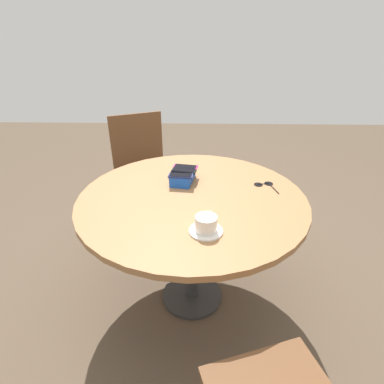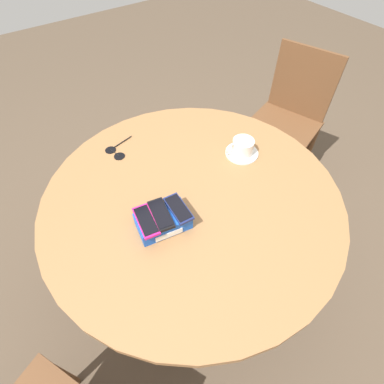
# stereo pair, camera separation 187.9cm
# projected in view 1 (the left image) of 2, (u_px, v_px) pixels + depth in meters

# --- Properties ---
(ground_plane) EXTENTS (8.00, 8.00, 0.00)m
(ground_plane) POSITION_uv_depth(u_px,v_px,m) (192.00, 296.00, 1.86)
(ground_plane) COLOR brown
(round_table) EXTENTS (1.16, 1.16, 0.71)m
(round_table) POSITION_uv_depth(u_px,v_px,m) (192.00, 209.00, 1.56)
(round_table) COLOR #2D2D2D
(round_table) RESTS_ON ground_plane
(phone_box) EXTENTS (0.20, 0.14, 0.06)m
(phone_box) POSITION_uv_depth(u_px,v_px,m) (183.00, 177.00, 1.66)
(phone_box) COLOR blue
(phone_box) RESTS_ON round_table
(phone_magenta) EXTENTS (0.08, 0.14, 0.01)m
(phone_magenta) POSITION_uv_depth(u_px,v_px,m) (185.00, 167.00, 1.69)
(phone_magenta) COLOR #D11975
(phone_magenta) RESTS_ON phone_box
(phone_black) EXTENTS (0.08, 0.14, 0.01)m
(phone_black) POSITION_uv_depth(u_px,v_px,m) (184.00, 171.00, 1.64)
(phone_black) COLOR black
(phone_black) RESTS_ON phone_box
(phone_navy) EXTENTS (0.07, 0.13, 0.01)m
(phone_navy) POSITION_uv_depth(u_px,v_px,m) (181.00, 176.00, 1.59)
(phone_navy) COLOR navy
(phone_navy) RESTS_ON phone_box
(saucer) EXTENTS (0.14, 0.14, 0.01)m
(saucer) POSITION_uv_depth(u_px,v_px,m) (206.00, 231.00, 1.25)
(saucer) COLOR silver
(saucer) RESTS_ON round_table
(coffee_cup) EXTENTS (0.12, 0.09, 0.07)m
(coffee_cup) POSITION_uv_depth(u_px,v_px,m) (206.00, 223.00, 1.23)
(coffee_cup) COLOR silver
(coffee_cup) RESTS_ON saucer
(sunglasses) EXTENTS (0.14, 0.11, 0.01)m
(sunglasses) POSITION_uv_depth(u_px,v_px,m) (265.00, 185.00, 1.63)
(sunglasses) COLOR black
(sunglasses) RESTS_ON round_table
(chair_near_window) EXTENTS (0.60, 0.60, 0.88)m
(chair_near_window) POSITION_uv_depth(u_px,v_px,m) (143.00, 169.00, 2.45)
(chair_near_window) COLOR brown
(chair_near_window) RESTS_ON ground_plane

